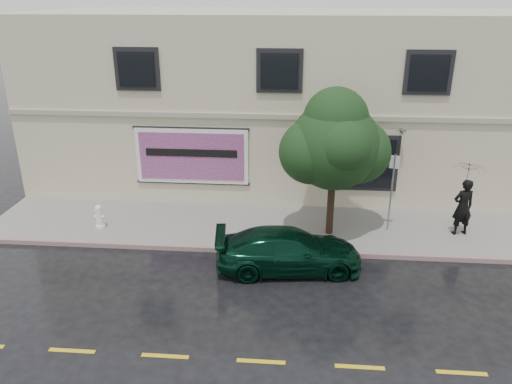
# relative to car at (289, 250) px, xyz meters

# --- Properties ---
(ground) EXTENTS (90.00, 90.00, 0.00)m
(ground) POSITION_rel_car_xyz_m (-0.52, -0.60, -0.63)
(ground) COLOR black
(ground) RESTS_ON ground
(sidewalk) EXTENTS (20.00, 3.50, 0.15)m
(sidewalk) POSITION_rel_car_xyz_m (-0.52, 2.65, -0.55)
(sidewalk) COLOR gray
(sidewalk) RESTS_ON ground
(curb) EXTENTS (20.00, 0.18, 0.16)m
(curb) POSITION_rel_car_xyz_m (-0.52, 0.90, -0.55)
(curb) COLOR slate
(curb) RESTS_ON ground
(road_marking) EXTENTS (19.00, 0.12, 0.01)m
(road_marking) POSITION_rel_car_xyz_m (-0.52, -4.10, -0.62)
(road_marking) COLOR gold
(road_marking) RESTS_ON ground
(building) EXTENTS (20.00, 8.12, 7.00)m
(building) POSITION_rel_car_xyz_m (-0.52, 8.39, 2.87)
(building) COLOR beige
(building) RESTS_ON ground
(billboard) EXTENTS (4.30, 0.16, 2.20)m
(billboard) POSITION_rel_car_xyz_m (-3.72, 4.32, 1.43)
(billboard) COLOR white
(billboard) RESTS_ON ground
(car) EXTENTS (4.49, 2.38, 1.25)m
(car) POSITION_rel_car_xyz_m (0.00, 0.00, 0.00)
(car) COLOR black
(car) RESTS_ON ground
(pedestrian) EXTENTS (0.80, 0.63, 1.95)m
(pedestrian) POSITION_rel_car_xyz_m (5.68, 2.52, 0.50)
(pedestrian) COLOR black
(pedestrian) RESTS_ON sidewalk
(umbrella) EXTENTS (1.45, 1.45, 0.81)m
(umbrella) POSITION_rel_car_xyz_m (5.68, 2.52, 1.88)
(umbrella) COLOR black
(umbrella) RESTS_ON pedestrian
(street_tree) EXTENTS (2.85, 2.85, 4.50)m
(street_tree) POSITION_rel_car_xyz_m (1.32, 2.23, 2.59)
(street_tree) COLOR #321D16
(street_tree) RESTS_ON sidewalk
(fire_hydrant) EXTENTS (0.34, 0.32, 0.83)m
(fire_hydrant) POSITION_rel_car_xyz_m (-6.54, 2.00, -0.07)
(fire_hydrant) COLOR white
(fire_hydrant) RESTS_ON sidewalk
(sign_pole) EXTENTS (0.33, 0.10, 2.71)m
(sign_pole) POSITION_rel_car_xyz_m (3.33, 2.60, 1.14)
(sign_pole) COLOR gray
(sign_pole) RESTS_ON sidewalk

